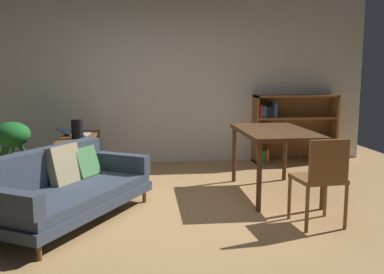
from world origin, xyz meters
TOP-DOWN VIEW (x-y plane):
  - ground_plane at (0.00, 0.00)m, footprint 8.16×8.16m
  - back_wall_panel at (0.00, 2.70)m, footprint 6.80×0.10m
  - fabric_couch at (-1.14, -0.05)m, footprint 1.67×2.03m
  - media_console at (-1.23, 1.62)m, footprint 0.45×1.26m
  - open_laptop at (-1.29, 1.72)m, footprint 0.43×0.34m
  - desk_speaker at (-1.21, 1.41)m, footprint 0.16×0.16m
  - potted_floor_plant at (-2.17, 1.76)m, footprint 0.50×0.50m
  - dining_table at (1.26, 0.61)m, footprint 0.82×1.40m
  - dining_chair_near at (1.38, -0.54)m, footprint 0.48×0.46m
  - bookshelf at (2.10, 2.52)m, footprint 1.39×0.33m

SIDE VIEW (x-z plane):
  - ground_plane at x=0.00m, z-range 0.00..0.00m
  - media_console at x=-1.23m, z-range 0.00..0.61m
  - fabric_couch at x=-1.14m, z-range -0.03..0.71m
  - dining_chair_near at x=1.38m, z-range 0.07..0.94m
  - potted_floor_plant at x=-2.17m, z-range 0.13..0.93m
  - bookshelf at x=2.10m, z-range 0.00..1.12m
  - open_laptop at x=-1.29m, z-range 0.59..0.70m
  - dining_table at x=1.26m, z-range 0.32..1.12m
  - desk_speaker at x=-1.21m, z-range 0.62..0.87m
  - back_wall_panel at x=0.00m, z-range 0.00..2.70m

